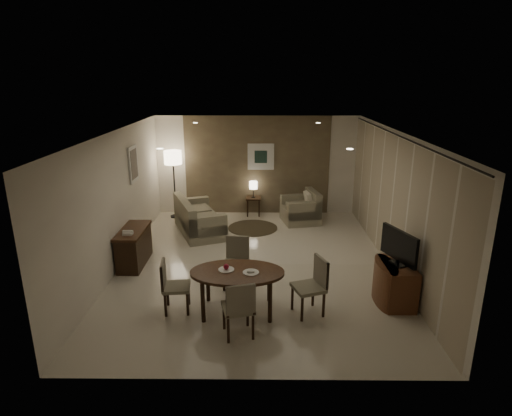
{
  "coord_description": "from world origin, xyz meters",
  "views": [
    {
      "loc": [
        0.08,
        -8.07,
        3.72
      ],
      "look_at": [
        0.0,
        0.2,
        1.15
      ],
      "focal_mm": 30.0,
      "sensor_mm": 36.0,
      "label": 1
    }
  ],
  "objects_px": {
    "console_desk": "(134,247)",
    "chair_near": "(238,307)",
    "chair_left": "(177,286)",
    "dining_table": "(238,291)",
    "sofa": "(199,216)",
    "floor_lamp": "(174,185)",
    "side_table": "(253,206)",
    "tv_cabinet": "(396,283)",
    "chair_right": "(308,287)",
    "chair_far": "(236,264)",
    "armchair": "(300,207)"
  },
  "relations": [
    {
      "from": "console_desk",
      "to": "chair_near",
      "type": "distance_m",
      "value": 3.36
    },
    {
      "from": "chair_left",
      "to": "console_desk",
      "type": "bearing_deg",
      "value": 27.54
    },
    {
      "from": "dining_table",
      "to": "sofa",
      "type": "bearing_deg",
      "value": 106.94
    },
    {
      "from": "console_desk",
      "to": "floor_lamp",
      "type": "xyz_separation_m",
      "value": [
        0.26,
        3.07,
        0.54
      ]
    },
    {
      "from": "side_table",
      "to": "floor_lamp",
      "type": "height_order",
      "value": "floor_lamp"
    },
    {
      "from": "tv_cabinet",
      "to": "chair_right",
      "type": "distance_m",
      "value": 1.59
    },
    {
      "from": "tv_cabinet",
      "to": "floor_lamp",
      "type": "xyz_separation_m",
      "value": [
        -4.63,
        4.57,
        0.56
      ]
    },
    {
      "from": "chair_far",
      "to": "side_table",
      "type": "bearing_deg",
      "value": 93.93
    },
    {
      "from": "console_desk",
      "to": "side_table",
      "type": "xyz_separation_m",
      "value": [
        2.39,
        3.25,
        -0.12
      ]
    },
    {
      "from": "dining_table",
      "to": "armchair",
      "type": "height_order",
      "value": "armchair"
    },
    {
      "from": "chair_left",
      "to": "armchair",
      "type": "height_order",
      "value": "chair_left"
    },
    {
      "from": "chair_near",
      "to": "sofa",
      "type": "distance_m",
      "value": 4.53
    },
    {
      "from": "sofa",
      "to": "side_table",
      "type": "height_order",
      "value": "sofa"
    },
    {
      "from": "dining_table",
      "to": "tv_cabinet",
      "type": "bearing_deg",
      "value": 6.98
    },
    {
      "from": "console_desk",
      "to": "side_table",
      "type": "relative_size",
      "value": 2.37
    },
    {
      "from": "tv_cabinet",
      "to": "armchair",
      "type": "relative_size",
      "value": 0.97
    },
    {
      "from": "chair_far",
      "to": "chair_near",
      "type": "bearing_deg",
      "value": -78.08
    },
    {
      "from": "tv_cabinet",
      "to": "console_desk",
      "type": "bearing_deg",
      "value": 162.95
    },
    {
      "from": "dining_table",
      "to": "chair_far",
      "type": "relative_size",
      "value": 1.66
    },
    {
      "from": "dining_table",
      "to": "side_table",
      "type": "relative_size",
      "value": 3.0
    },
    {
      "from": "chair_near",
      "to": "tv_cabinet",
      "type": "bearing_deg",
      "value": -173.54
    },
    {
      "from": "tv_cabinet",
      "to": "chair_far",
      "type": "distance_m",
      "value": 2.81
    },
    {
      "from": "floor_lamp",
      "to": "dining_table",
      "type": "bearing_deg",
      "value": -68.37
    },
    {
      "from": "chair_left",
      "to": "side_table",
      "type": "bearing_deg",
      "value": -19.25
    },
    {
      "from": "chair_near",
      "to": "armchair",
      "type": "height_order",
      "value": "chair_near"
    },
    {
      "from": "dining_table",
      "to": "chair_right",
      "type": "distance_m",
      "value": 1.15
    },
    {
      "from": "armchair",
      "to": "floor_lamp",
      "type": "height_order",
      "value": "floor_lamp"
    },
    {
      "from": "chair_left",
      "to": "tv_cabinet",
      "type": "bearing_deg",
      "value": -91.28
    },
    {
      "from": "dining_table",
      "to": "chair_near",
      "type": "bearing_deg",
      "value": -86.27
    },
    {
      "from": "chair_far",
      "to": "chair_left",
      "type": "xyz_separation_m",
      "value": [
        -0.92,
        -0.84,
        -0.02
      ]
    },
    {
      "from": "chair_left",
      "to": "armchair",
      "type": "relative_size",
      "value": 0.94
    },
    {
      "from": "chair_left",
      "to": "sofa",
      "type": "xyz_separation_m",
      "value": [
        -0.14,
        3.7,
        -0.02
      ]
    },
    {
      "from": "chair_far",
      "to": "sofa",
      "type": "xyz_separation_m",
      "value": [
        -1.06,
        2.87,
        -0.04
      ]
    },
    {
      "from": "chair_near",
      "to": "side_table",
      "type": "distance_m",
      "value": 5.75
    },
    {
      "from": "dining_table",
      "to": "armchair",
      "type": "relative_size",
      "value": 1.63
    },
    {
      "from": "console_desk",
      "to": "dining_table",
      "type": "xyz_separation_m",
      "value": [
        2.21,
        -1.83,
        -0.02
      ]
    },
    {
      "from": "chair_far",
      "to": "chair_left",
      "type": "distance_m",
      "value": 1.24
    },
    {
      "from": "chair_far",
      "to": "armchair",
      "type": "xyz_separation_m",
      "value": [
        1.5,
        3.66,
        -0.04
      ]
    },
    {
      "from": "chair_near",
      "to": "chair_far",
      "type": "height_order",
      "value": "same"
    },
    {
      "from": "tv_cabinet",
      "to": "chair_far",
      "type": "height_order",
      "value": "chair_far"
    },
    {
      "from": "console_desk",
      "to": "armchair",
      "type": "height_order",
      "value": "armchair"
    },
    {
      "from": "chair_left",
      "to": "floor_lamp",
      "type": "bearing_deg",
      "value": 4.77
    },
    {
      "from": "dining_table",
      "to": "floor_lamp",
      "type": "bearing_deg",
      "value": 111.63
    },
    {
      "from": "chair_right",
      "to": "console_desk",
      "type": "bearing_deg",
      "value": -139.24
    },
    {
      "from": "tv_cabinet",
      "to": "dining_table",
      "type": "relative_size",
      "value": 0.59
    },
    {
      "from": "chair_far",
      "to": "chair_left",
      "type": "height_order",
      "value": "chair_far"
    },
    {
      "from": "tv_cabinet",
      "to": "chair_left",
      "type": "distance_m",
      "value": 3.69
    },
    {
      "from": "floor_lamp",
      "to": "chair_far",
      "type": "bearing_deg",
      "value": -65.26
    },
    {
      "from": "dining_table",
      "to": "chair_left",
      "type": "bearing_deg",
      "value": 179.41
    },
    {
      "from": "tv_cabinet",
      "to": "sofa",
      "type": "xyz_separation_m",
      "value": [
        -3.81,
        3.39,
        0.07
      ]
    }
  ]
}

